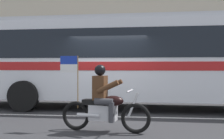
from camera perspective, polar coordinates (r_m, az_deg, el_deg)
The scene contains 7 objects.
ground_plane at distance 9.57m, azimuth -0.89°, elevation -8.52°, with size 60.00×60.00×0.00m, color #2B2B2D.
sidewalk_curb at distance 14.59m, azimuth 1.81°, elevation -5.03°, with size 28.00×3.80×0.15m, color #B7B2A8.
lane_center_stripe at distance 8.98m, azimuth -1.41°, elevation -9.11°, with size 26.60×0.14×0.01m, color silver.
office_building_facade at distance 17.07m, azimuth 2.50°, elevation 11.08°, with size 28.00×0.89×9.20m.
transit_bus at distance 10.56m, azimuth 5.08°, elevation 2.60°, with size 12.34×3.05×3.22m.
motorcycle_with_rider at distance 6.87m, azimuth -1.58°, elevation -6.56°, with size 2.18×0.68×1.78m.
fire_hydrant at distance 13.76m, azimuth -0.67°, elevation -3.52°, with size 0.22×0.30×0.75m.
Camera 1 is at (1.27, -9.36, 1.54)m, focal length 46.99 mm.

